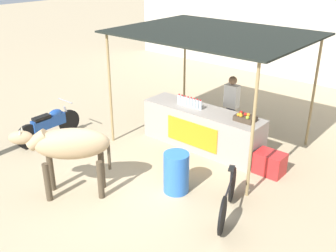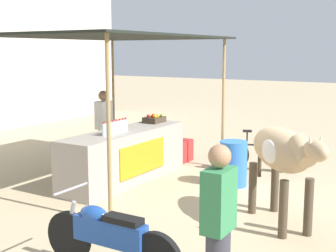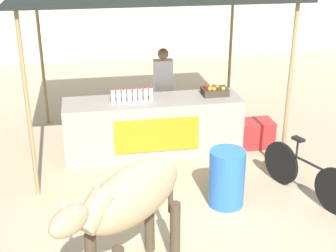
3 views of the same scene
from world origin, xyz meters
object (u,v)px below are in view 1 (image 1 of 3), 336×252
(cooler_box, at_px, (270,163))
(cow, at_px, (68,146))
(fruit_crate, at_px, (245,118))
(motorcycle_parked, at_px, (50,124))
(stall_counter, at_px, (202,128))
(bicycle_leaning, at_px, (228,198))
(vendor_behind_counter, at_px, (231,108))
(water_barrel, at_px, (176,173))

(cooler_box, bearing_deg, cow, -129.17)
(fruit_crate, distance_m, cooler_box, 1.10)
(cow, height_order, motorcycle_parked, cow)
(stall_counter, height_order, bicycle_leaning, stall_counter)
(fruit_crate, height_order, motorcycle_parked, fruit_crate)
(vendor_behind_counter, bearing_deg, cooler_box, -29.20)
(vendor_behind_counter, relative_size, water_barrel, 2.01)
(water_barrel, distance_m, motorcycle_parked, 3.87)
(cow, height_order, bicycle_leaning, cow)
(motorcycle_parked, height_order, bicycle_leaning, motorcycle_parked)
(water_barrel, bearing_deg, bicycle_leaning, -0.65)
(fruit_crate, xyz_separation_m, vendor_behind_counter, (-0.78, 0.71, -0.18))
(cooler_box, distance_m, bicycle_leaning, 1.81)
(bicycle_leaning, bearing_deg, fruit_crate, 113.18)
(cow, bearing_deg, stall_counter, 77.26)
(cooler_box, relative_size, motorcycle_parked, 0.33)
(fruit_crate, distance_m, water_barrel, 2.06)
(fruit_crate, distance_m, vendor_behind_counter, 1.07)
(fruit_crate, bearing_deg, cow, -118.94)
(stall_counter, bearing_deg, vendor_behind_counter, 67.64)
(cooler_box, bearing_deg, motorcycle_parked, -158.05)
(cow, distance_m, bicycle_leaning, 3.05)
(vendor_behind_counter, distance_m, cooler_box, 1.85)
(cow, relative_size, bicycle_leaning, 1.00)
(vendor_behind_counter, height_order, water_barrel, vendor_behind_counter)
(cooler_box, height_order, motorcycle_parked, motorcycle_parked)
(motorcycle_parked, bearing_deg, cooler_box, 21.95)
(cooler_box, height_order, bicycle_leaning, bicycle_leaning)
(fruit_crate, xyz_separation_m, cow, (-1.82, -3.29, 0.00))
(stall_counter, distance_m, motorcycle_parked, 3.76)
(vendor_behind_counter, xyz_separation_m, water_barrel, (0.43, -2.64, -0.44))
(fruit_crate, height_order, water_barrel, fruit_crate)
(fruit_crate, relative_size, cow, 0.28)
(stall_counter, bearing_deg, water_barrel, -68.58)
(water_barrel, bearing_deg, fruit_crate, 79.84)
(water_barrel, relative_size, motorcycle_parked, 0.46)
(cooler_box, height_order, water_barrel, water_barrel)
(stall_counter, distance_m, bicycle_leaning, 2.70)
(vendor_behind_counter, bearing_deg, water_barrel, -80.74)
(water_barrel, xyz_separation_m, motorcycle_parked, (-3.86, -0.21, 0.02))
(stall_counter, height_order, motorcycle_parked, stall_counter)
(cooler_box, bearing_deg, stall_counter, 176.96)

